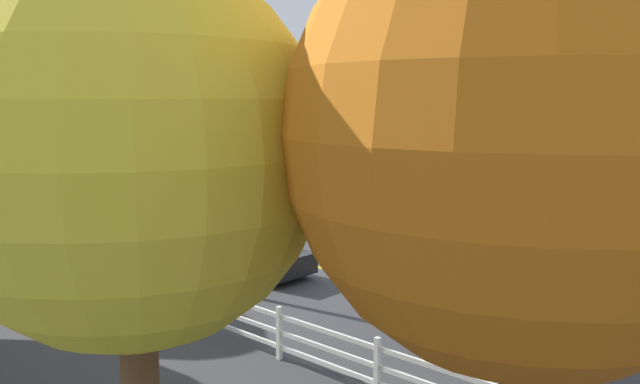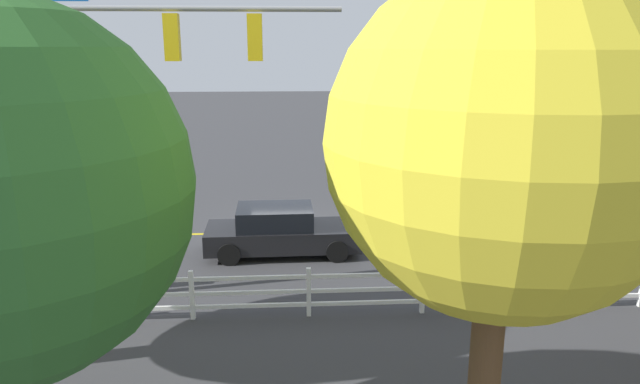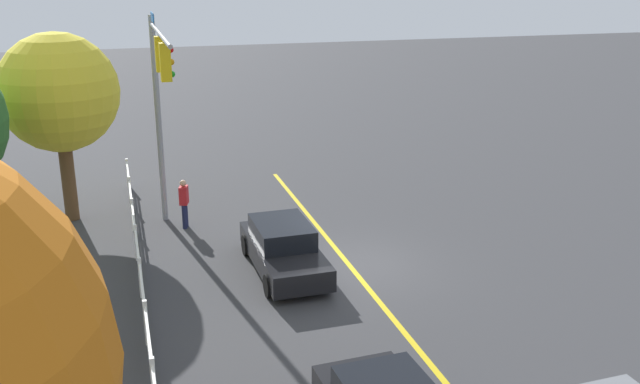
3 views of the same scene
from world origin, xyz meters
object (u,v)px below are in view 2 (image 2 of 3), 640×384
car_0 (577,192)px  car_2 (281,231)px  car_1 (566,226)px  tree_2 (503,144)px  pedestrian (103,256)px

car_0 → car_2: car_2 is taller
car_0 → car_1: car_1 is taller
car_0 → car_2: bearing=18.4°
car_1 → tree_2: bearing=-124.6°
car_0 → pedestrian: 16.69m
car_1 → tree_2: size_ratio=0.59×
car_1 → pedestrian: bearing=-172.7°
car_1 → pedestrian: size_ratio=2.43×
car_2 → tree_2: tree_2 is taller
car_2 → car_0: bearing=19.5°
pedestrian → tree_2: size_ratio=0.24×
car_0 → car_1: size_ratio=1.13×
car_0 → tree_2: bearing=56.8°
car_2 → pedestrian: pedestrian is taller
car_1 → car_2: 8.57m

